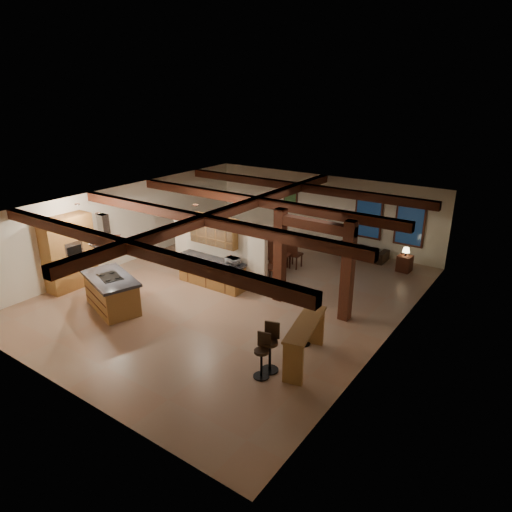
{
  "coord_description": "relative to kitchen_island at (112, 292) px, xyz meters",
  "views": [
    {
      "loc": [
        8.17,
        -10.42,
        6.25
      ],
      "look_at": [
        0.52,
        0.5,
        1.25
      ],
      "focal_mm": 32.0,
      "sensor_mm": 36.0,
      "label": 1
    }
  ],
  "objects": [
    {
      "name": "ground",
      "position": [
        2.32,
        2.87,
        -0.52
      ],
      "size": [
        12.0,
        12.0,
        0.0
      ],
      "primitive_type": "plane",
      "color": "tan",
      "rests_on": "ground"
    },
    {
      "name": "room_walls",
      "position": [
        2.32,
        2.87,
        1.26
      ],
      "size": [
        12.0,
        12.0,
        12.0
      ],
      "color": "white",
      "rests_on": "ground"
    },
    {
      "name": "ceiling_beams",
      "position": [
        2.32,
        2.87,
        2.24
      ],
      "size": [
        10.0,
        12.0,
        0.28
      ],
      "color": "#431510",
      "rests_on": "room_walls"
    },
    {
      "name": "timber_posts",
      "position": [
        4.82,
        3.37,
        1.24
      ],
      "size": [
        2.5,
        0.3,
        2.9
      ],
      "color": "#431510",
      "rests_on": "ground"
    },
    {
      "name": "partition_wall",
      "position": [
        1.32,
        3.37,
        0.58
      ],
      "size": [
        3.8,
        0.18,
        2.2
      ],
      "primitive_type": "cube",
      "color": "white",
      "rests_on": "ground"
    },
    {
      "name": "pantry_cabinet",
      "position": [
        -2.35,
        0.27,
        0.68
      ],
      "size": [
        0.67,
        1.6,
        2.4
      ],
      "color": "olive",
      "rests_on": "ground"
    },
    {
      "name": "back_counter",
      "position": [
        1.32,
        2.98,
        -0.04
      ],
      "size": [
        2.5,
        0.66,
        0.94
      ],
      "color": "olive",
      "rests_on": "ground"
    },
    {
      "name": "upper_display_cabinet",
      "position": [
        1.32,
        3.18,
        1.33
      ],
      "size": [
        1.8,
        0.36,
        0.95
      ],
      "color": "olive",
      "rests_on": "partition_wall"
    },
    {
      "name": "range_hood",
      "position": [
        0.0,
        0.0,
        1.26
      ],
      "size": [
        1.1,
        1.1,
        1.4
      ],
      "color": "silver",
      "rests_on": "room_walls"
    },
    {
      "name": "back_windows",
      "position": [
        5.12,
        8.8,
        0.98
      ],
      "size": [
        2.7,
        0.07,
        1.7
      ],
      "color": "#431510",
      "rests_on": "room_walls"
    },
    {
      "name": "framed_art",
      "position": [
        0.82,
        8.8,
        1.18
      ],
      "size": [
        0.65,
        0.05,
        0.85
      ],
      "color": "#431510",
      "rests_on": "room_walls"
    },
    {
      "name": "recessed_cans",
      "position": [
        -0.21,
        0.93,
        2.35
      ],
      "size": [
        3.16,
        2.46,
        0.03
      ],
      "color": "silver",
      "rests_on": "room_walls"
    },
    {
      "name": "kitchen_island",
      "position": [
        0.0,
        0.0,
        0.0
      ],
      "size": [
        2.32,
        1.71,
        1.03
      ],
      "color": "olive",
      "rests_on": "ground"
    },
    {
      "name": "dining_table",
      "position": [
        1.98,
        5.17,
        -0.21
      ],
      "size": [
        1.87,
        1.23,
        0.61
      ],
      "primitive_type": "imported",
      "rotation": [
        0.0,
        0.0,
        0.15
      ],
      "color": "#3B180E",
      "rests_on": "ground"
    },
    {
      "name": "sofa",
      "position": [
        4.33,
        8.3,
        -0.23
      ],
      "size": [
        2.03,
        0.82,
        0.59
      ],
      "primitive_type": "imported",
      "rotation": [
        0.0,
        0.0,
        3.13
      ],
      "color": "black",
      "rests_on": "ground"
    },
    {
      "name": "microwave",
      "position": [
        2.22,
        2.98,
        0.54
      ],
      "size": [
        0.45,
        0.33,
        0.24
      ],
      "primitive_type": "imported",
      "rotation": [
        0.0,
        0.0,
        3.04
      ],
      "color": "silver",
      "rests_on": "back_counter"
    },
    {
      "name": "bar_counter",
      "position": [
        6.05,
        0.8,
        0.2
      ],
      "size": [
        0.94,
        2.08,
        1.06
      ],
      "color": "olive",
      "rests_on": "ground"
    },
    {
      "name": "side_table",
      "position": [
        6.16,
        7.88,
        -0.23
      ],
      "size": [
        0.49,
        0.49,
        0.58
      ],
      "primitive_type": "cube",
      "rotation": [
        0.0,
        0.0,
        -0.05
      ],
      "color": "#431510",
      "rests_on": "ground"
    },
    {
      "name": "table_lamp",
      "position": [
        6.16,
        7.88,
        0.28
      ],
      "size": [
        0.26,
        0.26,
        0.31
      ],
      "color": "black",
      "rests_on": "side_table"
    },
    {
      "name": "bar_stool_a",
      "position": [
        5.56,
        0.07,
        0.08
      ],
      "size": [
        0.43,
        0.45,
        1.19
      ],
      "color": "black",
      "rests_on": "ground"
    },
    {
      "name": "bar_stool_b",
      "position": [
        5.54,
        -0.25,
        0.02
      ],
      "size": [
        0.38,
        0.39,
        1.07
      ],
      "color": "black",
      "rests_on": "ground"
    },
    {
      "name": "bar_stool_c",
      "position": [
        5.66,
        1.54,
        -0.01
      ],
      "size": [
        0.38,
        0.39,
        1.01
      ],
      "color": "black",
      "rests_on": "ground"
    },
    {
      "name": "dining_chairs",
      "position": [
        1.98,
        5.17,
        0.15
      ],
      "size": [
        2.03,
        2.03,
        1.33
      ],
      "color": "#431510",
      "rests_on": "ground"
    }
  ]
}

